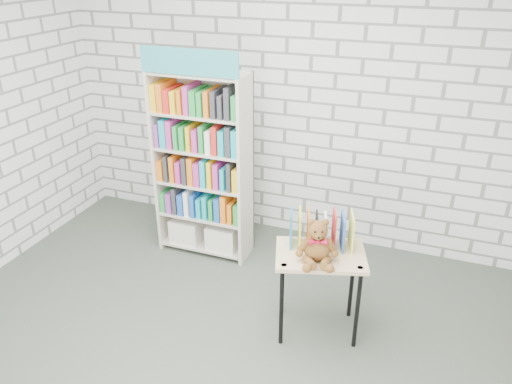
% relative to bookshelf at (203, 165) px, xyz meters
% --- Properties ---
extents(ground, '(4.50, 4.50, 0.00)m').
position_rel_bookshelf_xyz_m(ground, '(0.58, -1.36, -0.90)').
color(ground, '#3F483D').
rests_on(ground, ground).
extents(room_shell, '(4.52, 4.02, 2.81)m').
position_rel_bookshelf_xyz_m(room_shell, '(0.58, -1.36, 0.88)').
color(room_shell, silver).
rests_on(room_shell, ground).
extents(bookshelf, '(0.88, 0.34, 1.98)m').
position_rel_bookshelf_xyz_m(bookshelf, '(0.00, 0.00, 0.00)').
color(bookshelf, beige).
rests_on(bookshelf, ground).
extents(display_table, '(0.75, 0.62, 0.70)m').
position_rel_bookshelf_xyz_m(display_table, '(1.31, -0.77, -0.30)').
color(display_table, tan).
rests_on(display_table, ground).
extents(table_books, '(0.49, 0.32, 0.27)m').
position_rel_bookshelf_xyz_m(table_books, '(1.28, -0.67, -0.07)').
color(table_books, teal).
rests_on(table_books, display_table).
extents(teddy_bear, '(0.30, 0.29, 0.32)m').
position_rel_bookshelf_xyz_m(teddy_bear, '(1.30, -0.88, -0.07)').
color(teddy_bear, brown).
rests_on(teddy_bear, display_table).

